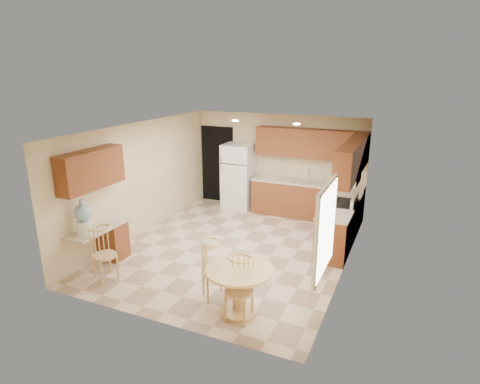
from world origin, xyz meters
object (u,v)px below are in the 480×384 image
at_px(stove, 339,222).
at_px(dining_table, 240,284).
at_px(water_crock, 83,218).
at_px(refrigerator, 239,177).
at_px(chair_table_b, 236,287).
at_px(chair_desk, 100,251).
at_px(chair_table_a, 212,267).

relative_size(stove, dining_table, 1.07).
bearing_deg(stove, water_crock, -141.05).
bearing_deg(dining_table, refrigerator, 114.08).
distance_m(refrigerator, chair_table_b, 5.13).
xyz_separation_m(refrigerator, chair_desk, (-0.60, -4.54, -0.28)).
distance_m(dining_table, chair_table_a, 0.58).
xyz_separation_m(refrigerator, water_crock, (-1.05, -4.39, 0.19)).
height_order(refrigerator, water_crock, refrigerator).
bearing_deg(chair_table_b, refrigerator, -66.85).
bearing_deg(refrigerator, dining_table, -65.92).
height_order(chair_table_b, chair_desk, chair_table_b).
relative_size(dining_table, chair_desk, 1.07).
height_order(chair_table_a, chair_table_b, chair_table_a).
bearing_deg(refrigerator, stove, -22.99).
height_order(chair_table_a, chair_desk, chair_table_a).
bearing_deg(stove, chair_table_a, -114.86).
relative_size(chair_table_a, chair_table_b, 1.01).
distance_m(stove, chair_desk, 4.81).
distance_m(stove, chair_table_a, 3.40).
bearing_deg(dining_table, water_crock, 178.67).
height_order(stove, chair_table_a, stove).
xyz_separation_m(chair_table_a, chair_table_b, (0.60, -0.39, -0.01)).
bearing_deg(chair_table_a, dining_table, 32.44).
distance_m(refrigerator, chair_desk, 4.59).
distance_m(refrigerator, chair_table_a, 4.55).
distance_m(stove, dining_table, 3.36).
height_order(chair_table_a, water_crock, water_crock).
relative_size(dining_table, chair_table_a, 1.05).
distance_m(chair_table_a, water_crock, 2.54).
bearing_deg(stove, dining_table, -105.18).
bearing_deg(chair_table_b, dining_table, -78.05).
bearing_deg(chair_desk, chair_table_a, 118.97).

